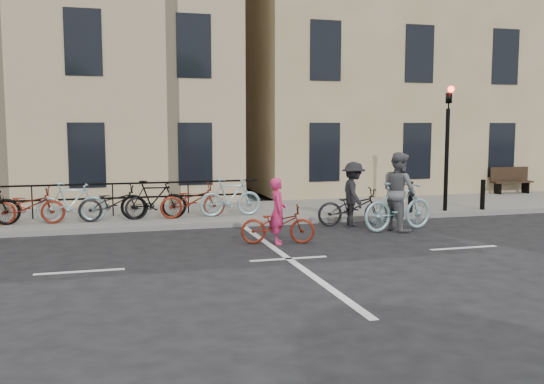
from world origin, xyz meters
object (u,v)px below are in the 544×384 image
object	(u,v)px
cyclist_dark	(353,201)
cyclist_grey	(399,199)
bench	(511,179)
cyclist_pink	(278,221)
traffic_light	(448,133)

from	to	relation	value
cyclist_dark	cyclist_grey	bearing A→B (deg)	-132.94
bench	cyclist_dark	size ratio (longest dim) A/B	0.80
cyclist_pink	cyclist_grey	size ratio (longest dim) A/B	0.82
traffic_light	bench	distance (m)	6.14
bench	cyclist_pink	size ratio (longest dim) A/B	0.91
traffic_light	cyclist_dark	bearing A→B (deg)	-164.09
cyclist_grey	cyclist_dark	xyz separation A→B (m)	(-0.81, 0.99, -0.14)
cyclist_pink	cyclist_dark	size ratio (longest dim) A/B	0.89
cyclist_dark	cyclist_pink	bearing A→B (deg)	132.21
traffic_light	cyclist_dark	size ratio (longest dim) A/B	1.96
traffic_light	cyclist_grey	xyz separation A→B (m)	(-2.54, -1.95, -1.64)
traffic_light	cyclist_pink	distance (m)	6.85
cyclist_pink	cyclist_grey	distance (m)	3.52
cyclist_pink	cyclist_dark	distance (m)	3.17
traffic_light	cyclist_dark	xyz separation A→B (m)	(-3.36, -0.96, -1.78)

